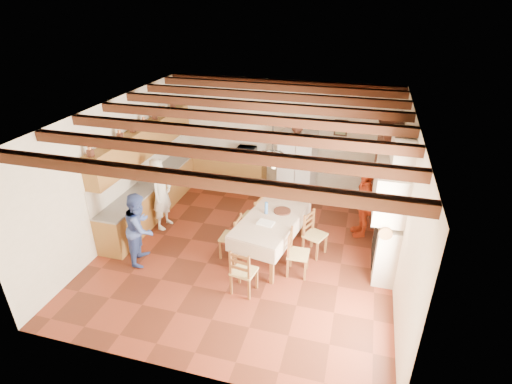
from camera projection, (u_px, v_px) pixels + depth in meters
floor at (248, 249)px, 8.68m from camera, size 6.00×6.50×0.02m
ceiling at (246, 113)px, 7.30m from camera, size 6.00×6.50×0.02m
wall_back at (282, 135)px, 10.79m from camera, size 6.00×0.02×3.00m
wall_front at (176, 294)px, 5.19m from camera, size 6.00×0.02×3.00m
wall_left at (115, 171)px, 8.71m from camera, size 0.02×6.50×3.00m
wall_right at (405, 206)px, 7.27m from camera, size 0.02×6.50×3.00m
ceiling_beams at (246, 118)px, 7.35m from camera, size 6.00×6.30×0.16m
lower_cabinets_left at (157, 194)px, 10.02m from camera, size 0.60×4.30×0.86m
lower_cabinets_back at (225, 170)px, 11.38m from camera, size 2.30×0.60×0.86m
countertop_left at (155, 178)px, 9.82m from camera, size 0.62×4.30×0.04m
countertop_back at (225, 155)px, 11.17m from camera, size 2.34×0.62×0.04m
backsplash_left at (143, 165)px, 9.74m from camera, size 0.03×4.30×0.60m
backsplash_back at (228, 141)px, 11.27m from camera, size 2.30×0.03×0.60m
upper_cabinets at (145, 140)px, 9.40m from camera, size 0.35×4.20×0.70m
fireplace at (388, 204)px, 7.56m from camera, size 0.56×1.60×2.80m
wall_picture at (341, 128)px, 10.23m from camera, size 0.34×0.03×0.42m
refrigerator at (297, 165)px, 10.51m from camera, size 0.97×0.83×1.78m
hutch at (386, 175)px, 9.35m from camera, size 0.64×1.31×2.31m
dining_table at (271, 221)px, 8.18m from camera, size 1.36×2.15×0.87m
chandelier at (273, 155)px, 7.51m from camera, size 0.47×0.47×0.03m
chair_left_near at (231, 236)px, 8.24m from camera, size 0.42×0.44×0.96m
chair_left_far at (252, 216)px, 8.98m from camera, size 0.46×0.48×0.96m
chair_right_near at (298, 253)px, 7.71m from camera, size 0.41×0.43×0.96m
chair_right_far at (315, 235)px, 8.30m from camera, size 0.53×0.54×0.96m
chair_end_near at (244, 270)px, 7.24m from camera, size 0.48×0.46×0.96m
chair_end_far at (293, 209)px, 9.24m from camera, size 0.49×0.47×0.96m
person_man at (162, 194)px, 9.12m from camera, size 0.46×0.66×1.72m
person_woman_blue at (140, 228)px, 7.99m from camera, size 0.73×0.85×1.53m
person_woman_red at (363, 203)px, 8.85m from camera, size 0.64×1.01×1.61m
microwave at (247, 152)px, 10.94m from camera, size 0.52×0.36×0.28m
fridge_vase at (297, 127)px, 10.05m from camera, size 0.35×0.35×0.30m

